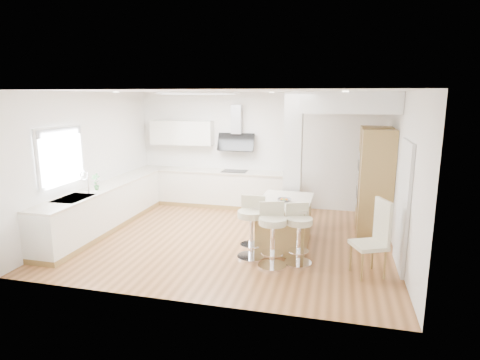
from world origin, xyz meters
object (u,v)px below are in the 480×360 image
(peninsula, at_px, (285,222))
(bar_stool_b, at_px, (272,232))
(dining_chair, at_px, (376,235))
(bar_stool_c, at_px, (299,231))
(bar_stool_a, at_px, (251,224))

(peninsula, height_order, bar_stool_b, bar_stool_b)
(dining_chair, bearing_deg, bar_stool_c, 148.57)
(dining_chair, bearing_deg, bar_stool_b, 158.01)
(peninsula, bearing_deg, bar_stool_b, -92.59)
(bar_stool_c, xyz_separation_m, dining_chair, (1.18, -0.14, 0.08))
(peninsula, distance_m, bar_stool_a, 0.90)
(bar_stool_a, distance_m, bar_stool_b, 0.49)
(bar_stool_a, bearing_deg, bar_stool_c, -4.33)
(peninsula, xyz_separation_m, dining_chair, (1.51, -0.95, 0.21))
(bar_stool_b, xyz_separation_m, dining_chair, (1.58, 0.08, 0.05))
(bar_stool_a, xyz_separation_m, bar_stool_c, (0.80, -0.06, -0.03))
(peninsula, relative_size, bar_stool_b, 1.35)
(bar_stool_b, bearing_deg, bar_stool_c, 12.14)
(bar_stool_c, bearing_deg, dining_chair, -26.85)
(bar_stool_a, xyz_separation_m, bar_stool_b, (0.41, -0.28, -0.01))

